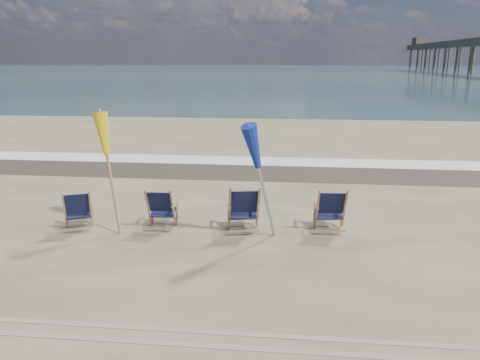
{
  "coord_description": "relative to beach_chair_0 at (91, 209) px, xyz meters",
  "views": [
    {
      "loc": [
        1.02,
        -7.48,
        3.44
      ],
      "look_at": [
        0.0,
        2.2,
        0.9
      ],
      "focal_mm": 35.0,
      "sensor_mm": 36.0,
      "label": 1
    }
  ],
  "objects": [
    {
      "name": "beach_chair_1",
      "position": [
        1.68,
        0.15,
        0.01
      ],
      "size": [
        0.61,
        0.68,
        0.92
      ],
      "primitive_type": null,
      "rotation": [
        0.0,
        0.0,
        3.18
      ],
      "color": "black",
      "rests_on": "ground"
    },
    {
      "name": "beach_chair_0",
      "position": [
        0.0,
        0.0,
        0.0
      ],
      "size": [
        0.78,
        0.82,
        0.89
      ],
      "primitive_type": null,
      "rotation": [
        0.0,
        0.0,
        3.54
      ],
      "color": "black",
      "rests_on": "ground"
    },
    {
      "name": "umbrella_blue",
      "position": [
        3.55,
        -0.27,
        1.44
      ],
      "size": [
        0.3,
        0.3,
        2.43
      ],
      "color": "#A5A5AD",
      "rests_on": "ground"
    },
    {
      "name": "ocean",
      "position": [
        2.98,
        126.75,
        -0.45
      ],
      "size": [
        400.0,
        400.0,
        0.0
      ],
      "primitive_type": "plane",
      "color": "#345057",
      "rests_on": "ground"
    },
    {
      "name": "surf_foam",
      "position": [
        2.98,
        7.05,
        -0.44
      ],
      "size": [
        200.0,
        1.4,
        0.01
      ],
      "primitive_type": "cube",
      "color": "silver",
      "rests_on": "ground"
    },
    {
      "name": "wet_sand_strip",
      "position": [
        2.98,
        5.55,
        -0.44
      ],
      "size": [
        200.0,
        2.6,
        0.0
      ],
      "primitive_type": "cube",
      "color": "#42362A",
      "rests_on": "ground"
    },
    {
      "name": "umbrella_yellow",
      "position": [
        0.5,
        -0.06,
        1.45
      ],
      "size": [
        0.3,
        0.3,
        2.44
      ],
      "color": "#9D6E46",
      "rests_on": "ground"
    },
    {
      "name": "beach_chair_3",
      "position": [
        5.15,
        0.34,
        0.04
      ],
      "size": [
        0.67,
        0.74,
        0.97
      ],
      "primitive_type": null,
      "rotation": [
        0.0,
        0.0,
        3.21
      ],
      "color": "black",
      "rests_on": "ground"
    },
    {
      "name": "beach_chair_2",
      "position": [
        3.42,
        0.17,
        0.06
      ],
      "size": [
        0.77,
        0.84,
        1.01
      ],
      "primitive_type": null,
      "rotation": [
        0.0,
        0.0,
        3.33
      ],
      "color": "black",
      "rests_on": "ground"
    }
  ]
}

